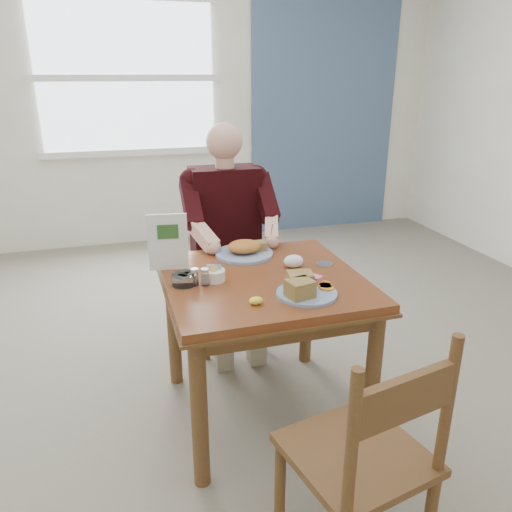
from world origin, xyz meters
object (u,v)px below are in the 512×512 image
object	(u,v)px
chair_far	(226,270)
diner	(228,223)
near_plate	(304,288)
chair_near	(365,460)
table	(263,298)
far_plate	(245,250)

from	to	relation	value
chair_far	diner	xyz separation A→B (m)	(0.00, -0.09, 0.33)
diner	near_plate	size ratio (longest dim) A/B	4.85
chair_near	near_plate	size ratio (longest dim) A/B	3.33
table	far_plate	world-z (taller)	far_plate
diner	near_plate	distance (m)	0.96
chair_near	diner	xyz separation A→B (m)	(-0.06, 1.64, 0.33)
diner	near_plate	xyz separation A→B (m)	(0.11, -0.95, -0.03)
chair_far	far_plate	world-z (taller)	chair_far
table	far_plate	bearing A→B (deg)	90.49
table	diner	distance (m)	0.73
chair_far	far_plate	distance (m)	0.57
far_plate	chair_far	bearing A→B (deg)	89.69
table	diner	bearing A→B (deg)	90.00
table	far_plate	xyz separation A→B (m)	(-0.00, 0.31, 0.14)
table	chair_far	world-z (taller)	chair_far
chair_far	diner	bearing A→B (deg)	-89.99
chair_near	chair_far	bearing A→B (deg)	91.84
chair_far	near_plate	bearing A→B (deg)	-84.11
chair_far	chair_near	world-z (taller)	same
diner	table	bearing A→B (deg)	-90.00
chair_near	far_plate	bearing A→B (deg)	92.69
table	chair_far	bearing A→B (deg)	90.00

